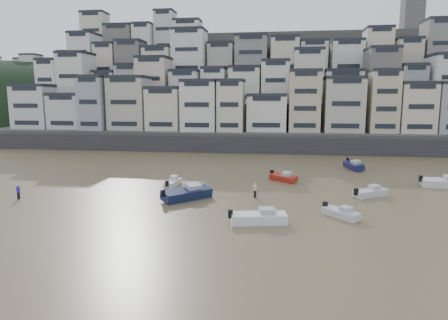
# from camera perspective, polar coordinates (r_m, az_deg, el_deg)

# --- Properties ---
(ground) EXTENTS (400.00, 400.00, 0.00)m
(ground) POSITION_cam_1_polar(r_m,az_deg,el_deg) (26.48, -27.96, -18.74)
(ground) COLOR olive
(ground) RESTS_ON ground
(sea_strip) EXTENTS (340.00, 340.00, 0.00)m
(sea_strip) POSITION_cam_1_polar(r_m,az_deg,el_deg) (205.99, -29.26, 4.68)
(sea_strip) COLOR #495869
(sea_strip) RESTS_ON ground
(harbor_wall) EXTENTS (140.00, 3.00, 3.50)m
(harbor_wall) POSITION_cam_1_polar(r_m,az_deg,el_deg) (84.40, 4.94, 2.20)
(harbor_wall) COLOR #38383A
(harbor_wall) RESTS_ON ground
(hillside) EXTENTS (141.04, 66.00, 50.00)m
(hillside) POSITION_cam_1_polar(r_m,az_deg,el_deg) (123.51, 8.28, 9.57)
(hillside) COLOR #4C4C47
(hillside) RESTS_ON ground
(headland) EXTENTS (216.00, 135.00, 53.33)m
(headland) POSITION_cam_1_polar(r_m,az_deg,el_deg) (189.07, -27.45, 4.52)
(headland) COLOR black
(headland) RESTS_ON ground
(boat_c) EXTENTS (6.17, 6.19, 1.80)m
(boat_c) POSITION_cam_1_polar(r_m,az_deg,el_deg) (46.51, -5.33, -4.60)
(boat_c) COLOR #151D42
(boat_c) RESTS_ON ground
(boat_e) EXTENTS (4.51, 4.28, 1.28)m
(boat_e) POSITION_cam_1_polar(r_m,az_deg,el_deg) (56.97, 8.47, -2.37)
(boat_e) COLOR maroon
(boat_e) RESTS_ON ground
(boat_i) EXTENTS (3.01, 5.96, 1.55)m
(boat_i) POSITION_cam_1_polar(r_m,az_deg,el_deg) (68.85, 18.02, -0.61)
(boat_i) COLOR #161A44
(boat_i) RESTS_ON ground
(boat_g) EXTENTS (6.05, 2.32, 1.62)m
(boat_g) POSITION_cam_1_polar(r_m,az_deg,el_deg) (59.82, 28.87, -2.70)
(boat_g) COLOR silver
(boat_g) RESTS_ON ground
(boat_f) EXTENTS (1.77, 4.36, 1.16)m
(boat_f) POSITION_cam_1_polar(r_m,az_deg,el_deg) (54.04, -7.35, -3.04)
(boat_f) COLOR white
(boat_f) RESTS_ON ground
(boat_d) EXTENTS (4.91, 4.07, 1.33)m
(boat_d) POSITION_cam_1_polar(r_m,az_deg,el_deg) (50.91, 20.19, -4.19)
(boat_d) COLOR silver
(boat_d) RESTS_ON ground
(boat_b) EXTENTS (3.97, 4.12, 1.18)m
(boat_b) POSITION_cam_1_polar(r_m,az_deg,el_deg) (41.41, 16.39, -7.11)
(boat_b) COLOR silver
(boat_b) RESTS_ON ground
(boat_a) EXTENTS (5.93, 2.85, 1.55)m
(boat_a) POSITION_cam_1_polar(r_m,az_deg,el_deg) (38.02, 5.00, -7.93)
(boat_a) COLOR white
(boat_a) RESTS_ON ground
(person_blue) EXTENTS (0.44, 0.44, 1.74)m
(person_blue) POSITION_cam_1_polar(r_m,az_deg,el_deg) (52.48, -27.33, -4.04)
(person_blue) COLOR #3A1BCF
(person_blue) RESTS_ON ground
(person_pink) EXTENTS (0.44, 0.44, 1.74)m
(person_pink) POSITION_cam_1_polar(r_m,az_deg,el_deg) (47.58, 4.46, -4.30)
(person_pink) COLOR beige
(person_pink) RESTS_ON ground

